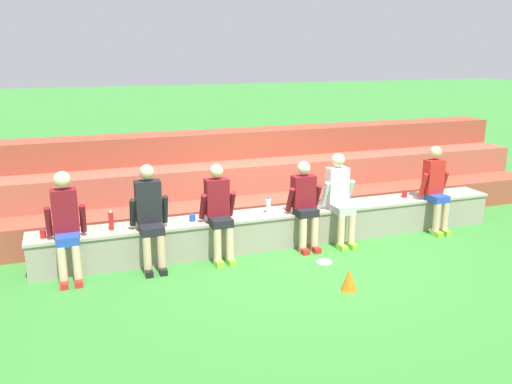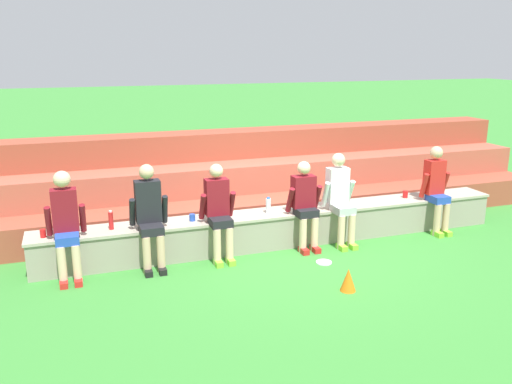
{
  "view_description": "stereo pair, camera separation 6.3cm",
  "coord_description": "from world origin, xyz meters",
  "px_view_note": "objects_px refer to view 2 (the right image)",
  "views": [
    {
      "loc": [
        -3.1,
        -7.08,
        2.96
      ],
      "look_at": [
        -0.45,
        0.27,
        0.88
      ],
      "focal_mm": 37.53,
      "sensor_mm": 36.0,
      "label": 1
    },
    {
      "loc": [
        -3.04,
        -7.1,
        2.96
      ],
      "look_at": [
        -0.45,
        0.27,
        0.88
      ],
      "focal_mm": 37.53,
      "sensor_mm": 36.0,
      "label": 2
    }
  ],
  "objects_px": {
    "person_far_right": "(340,197)",
    "plastic_cup_right_end": "(405,194)",
    "person_center": "(219,210)",
    "plastic_cup_middle": "(192,217)",
    "frisbee": "(324,262)",
    "sports_cone": "(348,280)",
    "water_bottle_mid_right": "(440,188)",
    "plastic_cup_left_end": "(43,233)",
    "person_left_of_center": "(150,214)",
    "water_bottle_mid_left": "(111,220)",
    "person_right_of_center": "(305,203)",
    "water_bottle_center_gap": "(268,206)",
    "person_far_left": "(66,222)",
    "person_rightmost_edge": "(437,187)"
  },
  "relations": [
    {
      "from": "person_left_of_center",
      "to": "person_right_of_center",
      "type": "bearing_deg",
      "value": -0.84
    },
    {
      "from": "plastic_cup_left_end",
      "to": "frisbee",
      "type": "distance_m",
      "value": 3.89
    },
    {
      "from": "person_left_of_center",
      "to": "plastic_cup_middle",
      "type": "distance_m",
      "value": 0.72
    },
    {
      "from": "sports_cone",
      "to": "water_bottle_mid_right",
      "type": "bearing_deg",
      "value": 34.05
    },
    {
      "from": "frisbee",
      "to": "sports_cone",
      "type": "height_order",
      "value": "sports_cone"
    },
    {
      "from": "person_center",
      "to": "water_bottle_center_gap",
      "type": "xyz_separation_m",
      "value": [
        0.85,
        0.24,
        -0.09
      ]
    },
    {
      "from": "person_left_of_center",
      "to": "person_far_right",
      "type": "bearing_deg",
      "value": -0.31
    },
    {
      "from": "person_left_of_center",
      "to": "plastic_cup_middle",
      "type": "relative_size",
      "value": 14.49
    },
    {
      "from": "frisbee",
      "to": "person_left_of_center",
      "type": "bearing_deg",
      "value": 163.79
    },
    {
      "from": "water_bottle_mid_left",
      "to": "plastic_cup_right_end",
      "type": "distance_m",
      "value": 4.84
    },
    {
      "from": "person_center",
      "to": "person_far_left",
      "type": "bearing_deg",
      "value": -179.8
    },
    {
      "from": "person_far_right",
      "to": "person_right_of_center",
      "type": "bearing_deg",
      "value": -178.27
    },
    {
      "from": "person_far_right",
      "to": "plastic_cup_left_end",
      "type": "height_order",
      "value": "person_far_right"
    },
    {
      "from": "frisbee",
      "to": "sports_cone",
      "type": "bearing_deg",
      "value": -97.47
    },
    {
      "from": "sports_cone",
      "to": "person_center",
      "type": "bearing_deg",
      "value": 128.0
    },
    {
      "from": "person_center",
      "to": "person_right_of_center",
      "type": "distance_m",
      "value": 1.35
    },
    {
      "from": "plastic_cup_left_end",
      "to": "frisbee",
      "type": "height_order",
      "value": "plastic_cup_left_end"
    },
    {
      "from": "person_far_right",
      "to": "water_bottle_mid_right",
      "type": "xyz_separation_m",
      "value": [
        2.12,
        0.31,
        -0.11
      ]
    },
    {
      "from": "person_far_left",
      "to": "person_right_of_center",
      "type": "xyz_separation_m",
      "value": [
        3.42,
        -0.01,
        -0.06
      ]
    },
    {
      "from": "plastic_cup_middle",
      "to": "plastic_cup_right_end",
      "type": "xyz_separation_m",
      "value": [
        3.69,
        0.05,
        0.01
      ]
    },
    {
      "from": "person_right_of_center",
      "to": "person_left_of_center",
      "type": "bearing_deg",
      "value": 179.16
    },
    {
      "from": "plastic_cup_middle",
      "to": "water_bottle_mid_right",
      "type": "bearing_deg",
      "value": 0.79
    },
    {
      "from": "plastic_cup_middle",
      "to": "frisbee",
      "type": "distance_m",
      "value": 2.02
    },
    {
      "from": "water_bottle_center_gap",
      "to": "frisbee",
      "type": "relative_size",
      "value": 1.11
    },
    {
      "from": "person_right_of_center",
      "to": "plastic_cup_left_end",
      "type": "relative_size",
      "value": 12.28
    },
    {
      "from": "person_right_of_center",
      "to": "plastic_cup_middle",
      "type": "bearing_deg",
      "value": 170.8
    },
    {
      "from": "water_bottle_center_gap",
      "to": "sports_cone",
      "type": "distance_m",
      "value": 1.94
    },
    {
      "from": "person_left_of_center",
      "to": "person_far_right",
      "type": "height_order",
      "value": "person_left_of_center"
    },
    {
      "from": "person_far_left",
      "to": "person_left_of_center",
      "type": "xyz_separation_m",
      "value": [
        1.09,
        0.02,
        -0.0
      ]
    },
    {
      "from": "person_center",
      "to": "plastic_cup_middle",
      "type": "xyz_separation_m",
      "value": [
        -0.33,
        0.25,
        -0.15
      ]
    },
    {
      "from": "water_bottle_center_gap",
      "to": "plastic_cup_right_end",
      "type": "xyz_separation_m",
      "value": [
        2.51,
        0.06,
        -0.06
      ]
    },
    {
      "from": "person_right_of_center",
      "to": "person_far_right",
      "type": "height_order",
      "value": "person_far_right"
    },
    {
      "from": "person_left_of_center",
      "to": "plastic_cup_right_end",
      "type": "height_order",
      "value": "person_left_of_center"
    },
    {
      "from": "water_bottle_mid_right",
      "to": "frisbee",
      "type": "distance_m",
      "value": 2.94
    },
    {
      "from": "water_bottle_center_gap",
      "to": "plastic_cup_left_end",
      "type": "distance_m",
      "value": 3.23
    },
    {
      "from": "water_bottle_mid_left",
      "to": "person_far_left",
      "type": "bearing_deg",
      "value": -156.66
    },
    {
      "from": "person_far_right",
      "to": "plastic_cup_right_end",
      "type": "xyz_separation_m",
      "value": [
        1.41,
        0.31,
        -0.16
      ]
    },
    {
      "from": "person_far_left",
      "to": "plastic_cup_right_end",
      "type": "height_order",
      "value": "person_far_left"
    },
    {
      "from": "person_rightmost_edge",
      "to": "sports_cone",
      "type": "distance_m",
      "value": 3.0
    },
    {
      "from": "person_rightmost_edge",
      "to": "frisbee",
      "type": "relative_size",
      "value": 6.31
    },
    {
      "from": "person_center",
      "to": "plastic_cup_right_end",
      "type": "relative_size",
      "value": 11.87
    },
    {
      "from": "person_center",
      "to": "person_right_of_center",
      "type": "height_order",
      "value": "person_center"
    },
    {
      "from": "person_left_of_center",
      "to": "plastic_cup_middle",
      "type": "xyz_separation_m",
      "value": [
        0.65,
        0.24,
        -0.19
      ]
    },
    {
      "from": "person_far_left",
      "to": "water_bottle_mid_right",
      "type": "bearing_deg",
      "value": 2.97
    },
    {
      "from": "person_right_of_center",
      "to": "sports_cone",
      "type": "bearing_deg",
      "value": -93.69
    },
    {
      "from": "person_rightmost_edge",
      "to": "plastic_cup_left_end",
      "type": "xyz_separation_m",
      "value": [
        -6.1,
        0.24,
        -0.17
      ]
    },
    {
      "from": "person_center",
      "to": "water_bottle_mid_right",
      "type": "relative_size",
      "value": 5.89
    },
    {
      "from": "person_center",
      "to": "plastic_cup_middle",
      "type": "height_order",
      "value": "person_center"
    },
    {
      "from": "person_left_of_center",
      "to": "person_rightmost_edge",
      "type": "bearing_deg",
      "value": -0.47
    },
    {
      "from": "person_left_of_center",
      "to": "person_far_right",
      "type": "xyz_separation_m",
      "value": [
        2.93,
        -0.02,
        -0.02
      ]
    }
  ]
}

